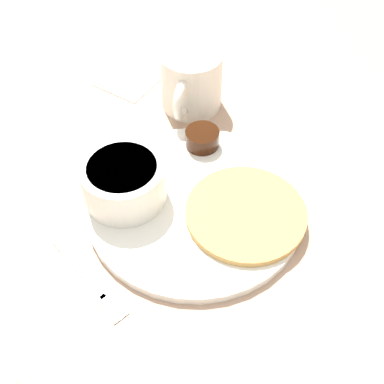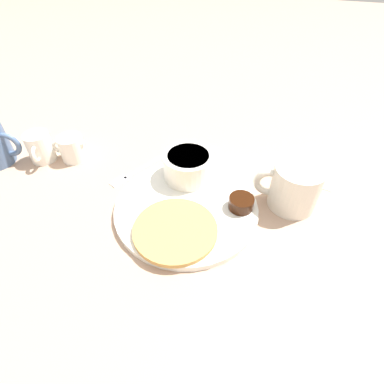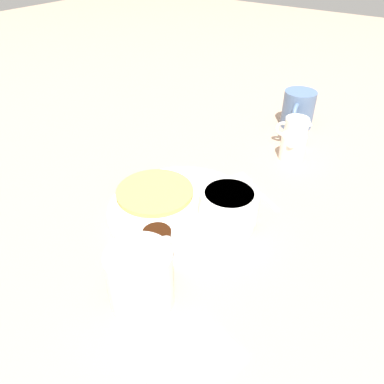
{
  "view_description": "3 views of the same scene",
  "coord_description": "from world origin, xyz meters",
  "px_view_note": "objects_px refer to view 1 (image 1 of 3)",
  "views": [
    {
      "loc": [
        0.36,
        0.13,
        0.48
      ],
      "look_at": [
        0.0,
        -0.0,
        0.03
      ],
      "focal_mm": 45.0,
      "sensor_mm": 36.0,
      "label": 1
    },
    {
      "loc": [
        -0.12,
        0.37,
        0.42
      ],
      "look_at": [
        -0.01,
        -0.0,
        0.05
      ],
      "focal_mm": 28.0,
      "sensor_mm": 36.0,
      "label": 2
    },
    {
      "loc": [
        -0.43,
        -0.33,
        0.44
      ],
      "look_at": [
        0.02,
        -0.01,
        0.04
      ],
      "focal_mm": 35.0,
      "sensor_mm": 36.0,
      "label": 3
    }
  ],
  "objects_px": {
    "plate": "(195,204)",
    "coffee_mug": "(191,81)",
    "bowl": "(124,181)",
    "fork": "(94,286)"
  },
  "relations": [
    {
      "from": "plate",
      "to": "coffee_mug",
      "type": "height_order",
      "value": "coffee_mug"
    },
    {
      "from": "bowl",
      "to": "coffee_mug",
      "type": "distance_m",
      "value": 0.21
    },
    {
      "from": "plate",
      "to": "fork",
      "type": "distance_m",
      "value": 0.16
    },
    {
      "from": "coffee_mug",
      "to": "plate",
      "type": "bearing_deg",
      "value": 21.41
    },
    {
      "from": "plate",
      "to": "coffee_mug",
      "type": "xyz_separation_m",
      "value": [
        -0.19,
        -0.07,
        0.04
      ]
    },
    {
      "from": "plate",
      "to": "fork",
      "type": "xyz_separation_m",
      "value": [
        0.15,
        -0.07,
        -0.0
      ]
    },
    {
      "from": "coffee_mug",
      "to": "fork",
      "type": "xyz_separation_m",
      "value": [
        0.33,
        0.01,
        -0.04
      ]
    },
    {
      "from": "bowl",
      "to": "coffee_mug",
      "type": "height_order",
      "value": "coffee_mug"
    },
    {
      "from": "bowl",
      "to": "fork",
      "type": "height_order",
      "value": "bowl"
    },
    {
      "from": "bowl",
      "to": "fork",
      "type": "distance_m",
      "value": 0.13
    }
  ]
}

